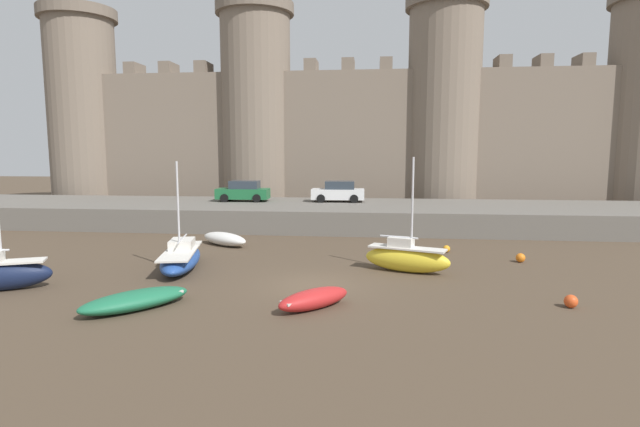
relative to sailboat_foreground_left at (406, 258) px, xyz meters
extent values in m
plane|color=#4C3D2D|center=(-4.01, -2.75, -0.68)|extent=(160.00, 160.00, 0.00)
cube|color=#666059|center=(-4.01, 14.09, 0.12)|extent=(63.88, 10.00, 1.60)
cube|color=#7A6B5B|center=(-4.01, 23.95, 5.67)|extent=(51.88, 2.80, 12.70)
cylinder|color=#7A6B5B|center=(-29.95, 23.95, 8.31)|extent=(6.44, 6.44, 17.97)
cylinder|color=#706254|center=(-29.95, 23.95, 17.79)|extent=(7.21, 7.21, 1.00)
cylinder|color=#7A6B5B|center=(-12.66, 23.95, 8.31)|extent=(6.44, 6.44, 17.97)
cylinder|color=#706254|center=(-12.66, 23.95, 17.79)|extent=(7.21, 7.21, 1.00)
cylinder|color=#7A6B5B|center=(4.64, 23.95, 8.31)|extent=(6.44, 6.44, 17.97)
cylinder|color=#706254|center=(4.64, 23.95, 17.79)|extent=(7.21, 7.21, 1.00)
cube|color=#746557|center=(-24.47, 23.95, 12.58)|extent=(1.10, 2.52, 1.10)
cube|color=#746557|center=(-21.06, 23.95, 12.58)|extent=(1.10, 2.52, 1.10)
cube|color=#746557|center=(-17.65, 23.95, 12.58)|extent=(1.10, 2.52, 1.10)
cube|color=#746557|center=(-7.42, 23.95, 12.58)|extent=(1.10, 2.52, 1.10)
cube|color=#746557|center=(-4.01, 23.95, 12.58)|extent=(1.10, 2.52, 1.10)
cube|color=#746557|center=(-0.60, 23.95, 12.58)|extent=(1.10, 2.52, 1.10)
cube|color=#746557|center=(9.63, 23.95, 12.58)|extent=(1.10, 2.52, 1.10)
cube|color=#746557|center=(13.04, 23.95, 12.58)|extent=(1.10, 2.52, 1.10)
cube|color=#746557|center=(16.45, 23.95, 12.58)|extent=(1.10, 2.52, 1.10)
ellipsoid|color=yellow|center=(0.02, -0.01, -0.10)|extent=(4.12, 2.33, 1.16)
cube|color=silver|center=(0.02, -0.01, 0.45)|extent=(3.62, 2.02, 0.08)
cube|color=silver|center=(-0.27, 0.10, 0.71)|extent=(1.28, 1.01, 0.44)
cylinder|color=silver|center=(0.21, -0.07, 2.56)|extent=(0.10, 0.10, 4.15)
cylinder|color=silver|center=(-0.36, 0.13, 0.94)|extent=(1.73, 0.69, 0.08)
ellipsoid|color=silver|center=(-10.30, 5.40, -0.29)|extent=(3.58, 2.91, 0.77)
ellipsoid|color=white|center=(-10.30, 5.40, -0.23)|extent=(2.91, 2.35, 0.42)
cube|color=beige|center=(-10.08, 5.25, -0.19)|extent=(0.71, 0.93, 0.06)
cube|color=beige|center=(-11.45, 6.16, -0.21)|extent=(0.59, 0.69, 0.08)
ellipsoid|color=#1E6B47|center=(-9.90, -6.59, -0.34)|extent=(3.62, 3.82, 0.67)
ellipsoid|color=#339266|center=(-9.90, -6.59, -0.28)|extent=(2.93, 3.09, 0.37)
cube|color=beige|center=(-10.10, -6.81, -0.24)|extent=(0.99, 0.92, 0.06)
cube|color=beige|center=(-8.88, -5.45, -0.26)|extent=(0.74, 0.70, 0.08)
ellipsoid|color=#234793|center=(-10.59, -0.63, -0.21)|extent=(2.76, 5.68, 0.93)
cube|color=silver|center=(-10.59, -0.63, 0.21)|extent=(2.38, 4.99, 0.08)
cube|color=silver|center=(-10.67, -0.23, 0.47)|extent=(1.36, 1.72, 0.44)
cylinder|color=silver|center=(-10.53, -0.89, 2.34)|extent=(0.10, 0.10, 4.19)
cylinder|color=silver|center=(-10.70, -0.09, 0.70)|extent=(0.60, 2.42, 0.08)
ellipsoid|color=red|center=(-3.61, -5.82, -0.32)|extent=(2.80, 2.82, 0.71)
ellipsoid|color=#F23939|center=(-3.61, -5.82, -0.26)|extent=(2.27, 2.29, 0.39)
cube|color=beige|center=(-3.45, -5.66, -0.22)|extent=(0.71, 0.71, 0.06)
cube|color=beige|center=(-4.45, -6.67, -0.24)|extent=(0.57, 0.56, 0.08)
sphere|color=orange|center=(2.50, 4.74, -0.48)|extent=(0.39, 0.39, 0.39)
sphere|color=orange|center=(5.84, 2.61, -0.45)|extent=(0.46, 0.46, 0.46)
sphere|color=#E04C1E|center=(5.53, -4.75, -0.44)|extent=(0.48, 0.48, 0.48)
cube|color=#1E6638|center=(-11.83, 15.47, 1.52)|extent=(4.15, 1.82, 0.80)
cube|color=#2D3842|center=(-11.68, 15.47, 2.22)|extent=(2.30, 1.56, 0.64)
cylinder|color=black|center=(-13.08, 14.58, 1.24)|extent=(0.64, 0.20, 0.64)
cylinder|color=black|center=(-13.13, 16.28, 1.24)|extent=(0.64, 0.20, 0.64)
cylinder|color=black|center=(-10.54, 14.65, 1.24)|extent=(0.64, 0.20, 0.64)
cylinder|color=black|center=(-10.59, 16.35, 1.24)|extent=(0.64, 0.20, 0.64)
cube|color=silver|center=(-4.33, 15.87, 1.52)|extent=(4.15, 1.82, 0.80)
cube|color=#2D3842|center=(-4.18, 15.87, 2.22)|extent=(2.30, 1.56, 0.64)
cylinder|color=black|center=(-5.58, 14.98, 1.24)|extent=(0.64, 0.20, 0.64)
cylinder|color=black|center=(-5.63, 16.68, 1.24)|extent=(0.64, 0.20, 0.64)
cylinder|color=black|center=(-3.04, 15.06, 1.24)|extent=(0.64, 0.20, 0.64)
cylinder|color=black|center=(-3.09, 16.76, 1.24)|extent=(0.64, 0.20, 0.64)
camera|label=1|loc=(-1.56, -22.91, 4.93)|focal=28.00mm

